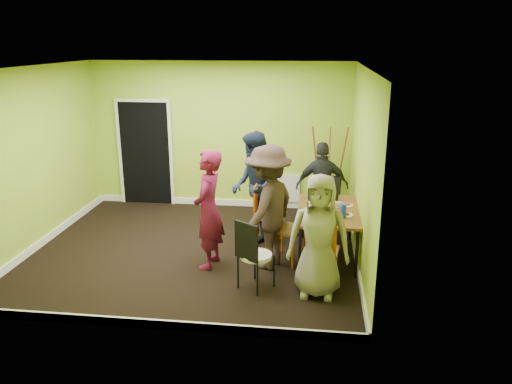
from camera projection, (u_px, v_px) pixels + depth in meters
ground at (195, 250)px, 7.86m from camera, size 5.00×5.00×0.00m
room_walls at (192, 189)px, 7.61m from camera, size 5.04×4.54×2.82m
dining_table at (328, 213)px, 7.45m from camera, size 0.90×1.50×0.75m
chair_left_far at (263, 210)px, 8.01m from camera, size 0.45×0.44×0.98m
chair_left_near at (282, 221)px, 7.34m from camera, size 0.60×0.60×1.09m
chair_back_end at (327, 193)px, 8.43m from camera, size 0.53×0.57×0.98m
chair_front_end at (322, 246)px, 6.58m from camera, size 0.47×0.47×1.01m
chair_bentwood at (253, 252)px, 6.48m from camera, size 0.52×0.53×0.97m
easel at (328, 171)px, 9.29m from camera, size 0.67×0.63×1.68m
plate_near_left at (313, 201)px, 7.80m from camera, size 0.23×0.23×0.01m
plate_near_right at (307, 218)px, 7.07m from camera, size 0.27×0.27×0.01m
plate_far_back at (329, 199)px, 7.87m from camera, size 0.25×0.25×0.01m
plate_far_front at (327, 220)px, 6.98m from camera, size 0.25×0.25×0.01m
plate_wall_back at (345, 205)px, 7.62m from camera, size 0.23×0.23×0.01m
plate_wall_front at (344, 215)px, 7.19m from camera, size 0.25×0.25×0.01m
thermos at (327, 202)px, 7.45m from camera, size 0.06×0.06×0.21m
blue_bottle at (343, 211)px, 7.07m from camera, size 0.08×0.08×0.20m
orange_bottle at (322, 201)px, 7.67m from camera, size 0.04×0.04×0.08m
glass_mid at (315, 200)px, 7.69m from camera, size 0.07×0.07×0.10m
glass_back at (336, 198)px, 7.81m from camera, size 0.06×0.06×0.10m
glass_front at (336, 218)px, 6.95m from camera, size 0.07×0.07×0.09m
cup_a at (313, 211)px, 7.21m from camera, size 0.13×0.13×0.10m
cup_b at (338, 205)px, 7.50m from camera, size 0.10×0.10×0.09m
person_standing at (208, 210)px, 7.07m from camera, size 0.47×0.67×1.73m
person_left_far at (254, 187)px, 8.03m from camera, size 0.88×1.02×1.80m
person_left_near at (268, 207)px, 7.06m from camera, size 1.08×1.33×1.80m
person_back_end at (322, 186)px, 8.53m from camera, size 0.93×0.45×1.54m
person_front_end at (319, 236)px, 6.28m from camera, size 0.82×0.56×1.62m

